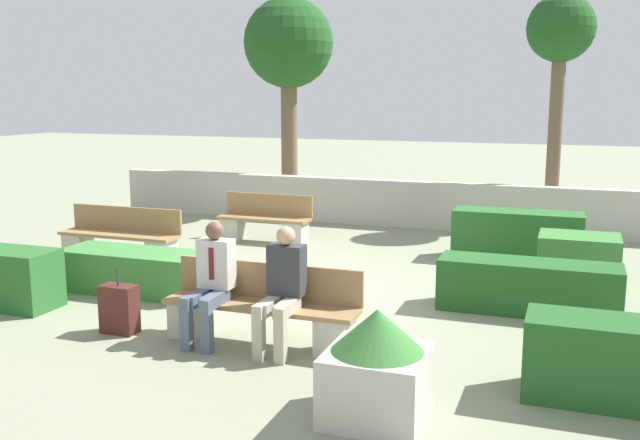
{
  "coord_description": "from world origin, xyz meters",
  "views": [
    {
      "loc": [
        3.52,
        -8.93,
        2.71
      ],
      "look_at": [
        0.12,
        0.5,
        0.9
      ],
      "focal_mm": 40.0,
      "sensor_mm": 36.0,
      "label": 1
    }
  ],
  "objects_px": {
    "person_seated_woman": "(282,284)",
    "suitcase": "(119,309)",
    "tree_leftmost": "(289,48)",
    "tree_center_left": "(560,40)",
    "planter_corner_left": "(377,366)",
    "bench_front": "(262,312)",
    "person_seated_man": "(211,277)",
    "bench_right_side": "(265,224)",
    "bench_left_side": "(120,240)"
  },
  "relations": [
    {
      "from": "bench_right_side",
      "to": "person_seated_woman",
      "type": "bearing_deg",
      "value": -63.99
    },
    {
      "from": "bench_front",
      "to": "suitcase",
      "type": "distance_m",
      "value": 1.68
    },
    {
      "from": "tree_leftmost",
      "to": "tree_center_left",
      "type": "relative_size",
      "value": 1.04
    },
    {
      "from": "person_seated_woman",
      "to": "suitcase",
      "type": "distance_m",
      "value": 2.02
    },
    {
      "from": "person_seated_woman",
      "to": "tree_center_left",
      "type": "distance_m",
      "value": 9.08
    },
    {
      "from": "bench_left_side",
      "to": "planter_corner_left",
      "type": "xyz_separation_m",
      "value": [
        5.44,
        -4.13,
        0.13
      ]
    },
    {
      "from": "bench_left_side",
      "to": "planter_corner_left",
      "type": "bearing_deg",
      "value": -45.37
    },
    {
      "from": "bench_front",
      "to": "person_seated_woman",
      "type": "bearing_deg",
      "value": -25.34
    },
    {
      "from": "tree_leftmost",
      "to": "tree_center_left",
      "type": "distance_m",
      "value": 5.67
    },
    {
      "from": "suitcase",
      "to": "tree_leftmost",
      "type": "height_order",
      "value": "tree_leftmost"
    },
    {
      "from": "bench_front",
      "to": "bench_right_side",
      "type": "bearing_deg",
      "value": 113.86
    },
    {
      "from": "bench_left_side",
      "to": "planter_corner_left",
      "type": "relative_size",
      "value": 2.15
    },
    {
      "from": "person_seated_woman",
      "to": "tree_leftmost",
      "type": "xyz_separation_m",
      "value": [
        -3.28,
        8.23,
        2.93
      ]
    },
    {
      "from": "person_seated_man",
      "to": "planter_corner_left",
      "type": "distance_m",
      "value": 2.53
    },
    {
      "from": "person_seated_woman",
      "to": "person_seated_man",
      "type": "bearing_deg",
      "value": -179.99
    },
    {
      "from": "person_seated_woman",
      "to": "tree_leftmost",
      "type": "height_order",
      "value": "tree_leftmost"
    },
    {
      "from": "bench_right_side",
      "to": "person_seated_woman",
      "type": "relative_size",
      "value": 1.3
    },
    {
      "from": "bench_front",
      "to": "suitcase",
      "type": "relative_size",
      "value": 2.89
    },
    {
      "from": "tree_leftmost",
      "to": "suitcase",
      "type": "bearing_deg",
      "value": -81.03
    },
    {
      "from": "person_seated_man",
      "to": "suitcase",
      "type": "xyz_separation_m",
      "value": [
        -1.13,
        -0.1,
        -0.45
      ]
    },
    {
      "from": "planter_corner_left",
      "to": "tree_leftmost",
      "type": "xyz_separation_m",
      "value": [
        -4.64,
        9.45,
        3.19
      ]
    },
    {
      "from": "bench_left_side",
      "to": "tree_leftmost",
      "type": "distance_m",
      "value": 6.32
    },
    {
      "from": "bench_front",
      "to": "tree_center_left",
      "type": "height_order",
      "value": "tree_center_left"
    },
    {
      "from": "bench_left_side",
      "to": "bench_right_side",
      "type": "distance_m",
      "value": 2.69
    },
    {
      "from": "bench_front",
      "to": "bench_left_side",
      "type": "bearing_deg",
      "value": 143.79
    },
    {
      "from": "person_seated_man",
      "to": "planter_corner_left",
      "type": "height_order",
      "value": "person_seated_man"
    },
    {
      "from": "suitcase",
      "to": "planter_corner_left",
      "type": "bearing_deg",
      "value": -18.45
    },
    {
      "from": "bench_front",
      "to": "suitcase",
      "type": "bearing_deg",
      "value": -171.42
    },
    {
      "from": "person_seated_woman",
      "to": "planter_corner_left",
      "type": "height_order",
      "value": "person_seated_woman"
    },
    {
      "from": "bench_right_side",
      "to": "suitcase",
      "type": "relative_size",
      "value": 2.27
    },
    {
      "from": "tree_leftmost",
      "to": "planter_corner_left",
      "type": "bearing_deg",
      "value": -63.82
    },
    {
      "from": "suitcase",
      "to": "tree_center_left",
      "type": "xyz_separation_m",
      "value": [
        4.36,
        8.35,
        3.42
      ]
    },
    {
      "from": "planter_corner_left",
      "to": "person_seated_man",
      "type": "bearing_deg",
      "value": 151.07
    },
    {
      "from": "tree_leftmost",
      "to": "bench_left_side",
      "type": "bearing_deg",
      "value": -98.54
    },
    {
      "from": "tree_center_left",
      "to": "tree_leftmost",
      "type": "bearing_deg",
      "value": -179.92
    },
    {
      "from": "bench_right_side",
      "to": "person_seated_man",
      "type": "distance_m",
      "value": 5.36
    },
    {
      "from": "person_seated_woman",
      "to": "tree_center_left",
      "type": "relative_size",
      "value": 0.29
    },
    {
      "from": "person_seated_man",
      "to": "tree_center_left",
      "type": "height_order",
      "value": "tree_center_left"
    },
    {
      "from": "tree_leftmost",
      "to": "tree_center_left",
      "type": "height_order",
      "value": "tree_leftmost"
    },
    {
      "from": "person_seated_man",
      "to": "tree_leftmost",
      "type": "distance_m",
      "value": 9.07
    },
    {
      "from": "bench_left_side",
      "to": "person_seated_man",
      "type": "bearing_deg",
      "value": -50.1
    },
    {
      "from": "bench_front",
      "to": "planter_corner_left",
      "type": "height_order",
      "value": "planter_corner_left"
    },
    {
      "from": "bench_right_side",
      "to": "tree_leftmost",
      "type": "height_order",
      "value": "tree_leftmost"
    },
    {
      "from": "bench_left_side",
      "to": "planter_corner_left",
      "type": "distance_m",
      "value": 6.83
    },
    {
      "from": "bench_left_side",
      "to": "tree_leftmost",
      "type": "height_order",
      "value": "tree_leftmost"
    },
    {
      "from": "planter_corner_left",
      "to": "tree_center_left",
      "type": "distance_m",
      "value": 10.05
    },
    {
      "from": "bench_front",
      "to": "person_seated_man",
      "type": "xyz_separation_m",
      "value": [
        -0.53,
        -0.15,
        0.39
      ]
    },
    {
      "from": "bench_right_side",
      "to": "person_seated_woman",
      "type": "height_order",
      "value": "person_seated_woman"
    },
    {
      "from": "bench_front",
      "to": "tree_center_left",
      "type": "xyz_separation_m",
      "value": [
        2.69,
        8.1,
        3.35
      ]
    },
    {
      "from": "bench_right_side",
      "to": "bench_front",
      "type": "bearing_deg",
      "value": -66.24
    }
  ]
}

